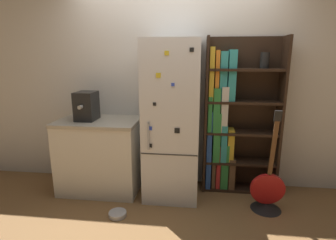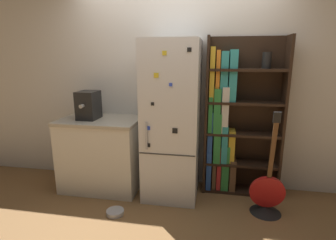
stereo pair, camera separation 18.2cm
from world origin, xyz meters
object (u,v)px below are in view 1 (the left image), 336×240
guitar (267,196)px  pet_bowl (118,214)px  espresso_machine (87,106)px  refrigerator (172,121)px  bookshelf (230,123)px

guitar → pet_bowl: size_ratio=5.99×
espresso_machine → guitar: bearing=-6.7°
guitar → pet_bowl: 1.64m
refrigerator → bookshelf: 0.73m
refrigerator → pet_bowl: (-0.52, -0.58, -0.89)m
refrigerator → espresso_machine: refrigerator is taller
espresso_machine → pet_bowl: espresso_machine is taller
refrigerator → guitar: bearing=-13.5°
bookshelf → espresso_machine: 1.76m
espresso_machine → guitar: (2.12, -0.25, -0.91)m
espresso_machine → pet_bowl: bearing=-47.9°
bookshelf → guitar: bearing=-51.3°
refrigerator → pet_bowl: 1.19m
guitar → bookshelf: bearing=128.7°
espresso_machine → guitar: espresso_machine is taller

